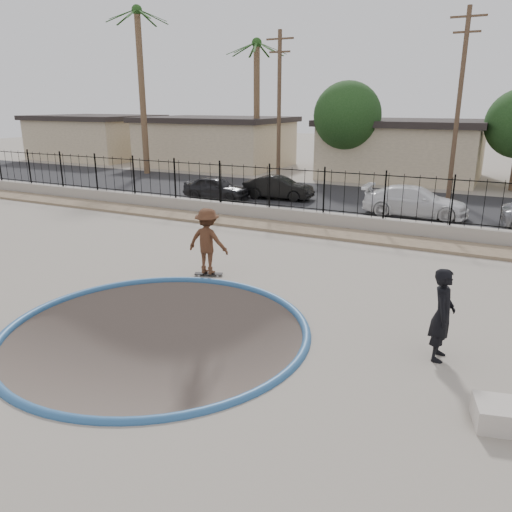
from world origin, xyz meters
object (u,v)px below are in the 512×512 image
at_px(skater, 208,244).
at_px(car_c, 415,201).
at_px(videographer, 442,315).
at_px(skateboard, 209,274).
at_px(car_a, 216,188).
at_px(car_b, 278,188).

bearing_deg(skater, car_c, -113.16).
bearing_deg(car_c, videographer, -169.58).
xyz_separation_m(skateboard, car_a, (-6.15, 10.65, 0.58)).
relative_size(skateboard, car_c, 0.18).
height_order(skateboard, car_a, car_a).
bearing_deg(car_b, car_a, 112.88).
height_order(skater, car_c, skater).
relative_size(videographer, car_a, 0.54).
distance_m(videographer, car_a, 18.31).
bearing_deg(skateboard, videographer, -40.62).
distance_m(skater, car_b, 12.63).
height_order(videographer, car_a, videographer).
height_order(skater, skateboard, skater).
distance_m(skateboard, car_b, 12.64).
bearing_deg(skateboard, skater, -98.73).
xyz_separation_m(skateboard, car_b, (-3.21, 12.21, 0.59)).
distance_m(videographer, car_c, 13.69).
distance_m(car_b, car_c, 7.35).
distance_m(skater, videographer, 7.23).
bearing_deg(car_c, car_b, 80.50).
height_order(car_a, car_c, car_c).
bearing_deg(skateboard, car_a, 97.22).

